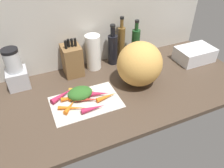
{
  "coord_description": "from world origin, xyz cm",
  "views": [
    {
      "loc": [
        -51.93,
        -101.36,
        88.83
      ],
      "look_at": [
        -10.92,
        -7.92,
        11.05
      ],
      "focal_mm": 35.02,
      "sensor_mm": 36.0,
      "label": 1
    }
  ],
  "objects_px": {
    "carrot_7": "(89,99)",
    "carrot_5": "(107,97)",
    "carrot_1": "(62,95)",
    "carrot_8": "(82,89)",
    "bottle_2": "(135,44)",
    "carrot_6": "(70,107)",
    "winter_squash": "(139,64)",
    "carrot_0": "(93,108)",
    "bottle_0": "(113,48)",
    "carrot_2": "(70,98)",
    "paper_towel_roll": "(93,52)",
    "bottle_1": "(121,43)",
    "dish_rack": "(195,54)",
    "cutting_board": "(86,102)",
    "carrot_3": "(99,94)",
    "blender_appliance": "(16,71)",
    "carrot_9": "(73,108)",
    "knife_block": "(72,60)",
    "carrot_4": "(82,95)"
  },
  "relations": [
    {
      "from": "carrot_5",
      "to": "carrot_6",
      "type": "xyz_separation_m",
      "value": [
        -0.23,
        0.0,
        -0.0
      ]
    },
    {
      "from": "cutting_board",
      "to": "bottle_1",
      "type": "bearing_deg",
      "value": 42.14
    },
    {
      "from": "carrot_1",
      "to": "carrot_9",
      "type": "height_order",
      "value": "carrot_1"
    },
    {
      "from": "bottle_0",
      "to": "bottle_2",
      "type": "bearing_deg",
      "value": -6.99
    },
    {
      "from": "carrot_1",
      "to": "bottle_2",
      "type": "xyz_separation_m",
      "value": [
        0.63,
        0.23,
        0.11
      ]
    },
    {
      "from": "carrot_1",
      "to": "bottle_2",
      "type": "distance_m",
      "value": 0.68
    },
    {
      "from": "carrot_1",
      "to": "carrot_8",
      "type": "relative_size",
      "value": 1.01
    },
    {
      "from": "bottle_0",
      "to": "carrot_2",
      "type": "bearing_deg",
      "value": -144.67
    },
    {
      "from": "cutting_board",
      "to": "blender_appliance",
      "type": "distance_m",
      "value": 0.49
    },
    {
      "from": "carrot_5",
      "to": "carrot_9",
      "type": "bearing_deg",
      "value": -177.23
    },
    {
      "from": "carrot_7",
      "to": "carrot_5",
      "type": "bearing_deg",
      "value": -11.28
    },
    {
      "from": "bottle_2",
      "to": "dish_rack",
      "type": "relative_size",
      "value": 1.14
    },
    {
      "from": "carrot_1",
      "to": "cutting_board",
      "type": "bearing_deg",
      "value": -38.79
    },
    {
      "from": "carrot_0",
      "to": "carrot_7",
      "type": "height_order",
      "value": "carrot_0"
    },
    {
      "from": "carrot_8",
      "to": "bottle_2",
      "type": "bearing_deg",
      "value": 24.0
    },
    {
      "from": "carrot_4",
      "to": "blender_appliance",
      "type": "height_order",
      "value": "blender_appliance"
    },
    {
      "from": "paper_towel_roll",
      "to": "dish_rack",
      "type": "xyz_separation_m",
      "value": [
        0.75,
        -0.21,
        -0.08
      ]
    },
    {
      "from": "carrot_8",
      "to": "bottle_0",
      "type": "xyz_separation_m",
      "value": [
        0.32,
        0.24,
        0.1
      ]
    },
    {
      "from": "carrot_0",
      "to": "blender_appliance",
      "type": "distance_m",
      "value": 0.56
    },
    {
      "from": "carrot_1",
      "to": "carrot_5",
      "type": "distance_m",
      "value": 0.27
    },
    {
      "from": "carrot_5",
      "to": "winter_squash",
      "type": "xyz_separation_m",
      "value": [
        0.26,
        0.08,
        0.12
      ]
    },
    {
      "from": "paper_towel_roll",
      "to": "bottle_2",
      "type": "height_order",
      "value": "bottle_2"
    },
    {
      "from": "carrot_2",
      "to": "knife_block",
      "type": "height_order",
      "value": "knife_block"
    },
    {
      "from": "carrot_6",
      "to": "knife_block",
      "type": "distance_m",
      "value": 0.39
    },
    {
      "from": "cutting_board",
      "to": "knife_block",
      "type": "relative_size",
      "value": 1.52
    },
    {
      "from": "carrot_0",
      "to": "paper_towel_roll",
      "type": "xyz_separation_m",
      "value": [
        0.16,
        0.44,
        0.1
      ]
    },
    {
      "from": "carrot_1",
      "to": "knife_block",
      "type": "distance_m",
      "value": 0.29
    },
    {
      "from": "carrot_3",
      "to": "dish_rack",
      "type": "distance_m",
      "value": 0.84
    },
    {
      "from": "winter_squash",
      "to": "paper_towel_roll",
      "type": "bearing_deg",
      "value": 125.65
    },
    {
      "from": "carrot_7",
      "to": "winter_squash",
      "type": "xyz_separation_m",
      "value": [
        0.37,
        0.06,
        0.13
      ]
    },
    {
      "from": "cutting_board",
      "to": "paper_towel_roll",
      "type": "relative_size",
      "value": 1.61
    },
    {
      "from": "blender_appliance",
      "to": "paper_towel_roll",
      "type": "distance_m",
      "value": 0.53
    },
    {
      "from": "carrot_6",
      "to": "carrot_9",
      "type": "relative_size",
      "value": 0.61
    },
    {
      "from": "carrot_7",
      "to": "carrot_9",
      "type": "height_order",
      "value": "carrot_7"
    },
    {
      "from": "carrot_0",
      "to": "bottle_2",
      "type": "xyz_separation_m",
      "value": [
        0.49,
        0.42,
        0.11
      ]
    },
    {
      "from": "carrot_0",
      "to": "carrot_5",
      "type": "xyz_separation_m",
      "value": [
        0.11,
        0.07,
        -0.0
      ]
    },
    {
      "from": "carrot_1",
      "to": "bottle_1",
      "type": "height_order",
      "value": "bottle_1"
    },
    {
      "from": "paper_towel_roll",
      "to": "bottle_1",
      "type": "height_order",
      "value": "bottle_1"
    },
    {
      "from": "cutting_board",
      "to": "carrot_1",
      "type": "xyz_separation_m",
      "value": [
        -0.12,
        0.09,
        0.02
      ]
    },
    {
      "from": "carrot_8",
      "to": "paper_towel_roll",
      "type": "bearing_deg",
      "value": 54.93
    },
    {
      "from": "carrot_5",
      "to": "carrot_1",
      "type": "bearing_deg",
      "value": 153.91
    },
    {
      "from": "carrot_6",
      "to": "winter_squash",
      "type": "distance_m",
      "value": 0.51
    },
    {
      "from": "carrot_3",
      "to": "blender_appliance",
      "type": "height_order",
      "value": "blender_appliance"
    },
    {
      "from": "carrot_2",
      "to": "blender_appliance",
      "type": "bearing_deg",
      "value": 133.68
    },
    {
      "from": "carrot_6",
      "to": "bottle_2",
      "type": "bearing_deg",
      "value": 29.76
    },
    {
      "from": "bottle_0",
      "to": "carrot_6",
      "type": "bearing_deg",
      "value": -139.53
    },
    {
      "from": "carrot_8",
      "to": "knife_block",
      "type": "bearing_deg",
      "value": 87.66
    },
    {
      "from": "carrot_0",
      "to": "carrot_8",
      "type": "xyz_separation_m",
      "value": [
        -0.01,
        0.2,
        -0.0
      ]
    },
    {
      "from": "knife_block",
      "to": "bottle_1",
      "type": "relative_size",
      "value": 0.79
    },
    {
      "from": "bottle_2",
      "to": "winter_squash",
      "type": "bearing_deg",
      "value": -113.93
    }
  ]
}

